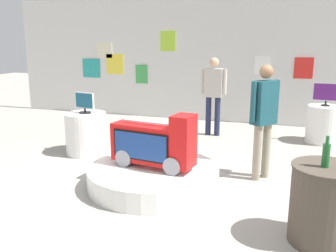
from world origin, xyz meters
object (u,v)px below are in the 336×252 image
main_display_pedestal (153,176)px  side_table_round (324,204)px  bottle_on_side_table (326,155)px  display_pedestal_left_rear (86,133)px  shopper_browsing_near_truck (264,114)px  display_pedestal_center_rear (323,124)px  tv_on_center_rear (327,93)px  novelty_firetruck_tv (154,145)px  tv_on_left_rear (85,102)px  shopper_browsing_rear (213,90)px

main_display_pedestal → side_table_round: side_table_round is taller
side_table_round → bottle_on_side_table: bearing=-132.7°
display_pedestal_left_rear → bottle_on_side_table: bearing=-27.3°
bottle_on_side_table → shopper_browsing_near_truck: 1.85m
display_pedestal_center_rear → bottle_on_side_table: size_ratio=2.41×
tv_on_center_rear → shopper_browsing_near_truck: shopper_browsing_near_truck is taller
novelty_firetruck_tv → tv_on_center_rear: 4.10m
tv_on_left_rear → bottle_on_side_table: bearing=-27.3°
display_pedestal_left_rear → shopper_browsing_rear: (1.95, 2.04, 0.61)m
side_table_round → shopper_browsing_rear: 4.49m
main_display_pedestal → tv_on_center_rear: bearing=52.4°
tv_on_center_rear → shopper_browsing_rear: shopper_browsing_rear is taller
novelty_firetruck_tv → display_pedestal_center_rear: bearing=52.8°
main_display_pedestal → display_pedestal_left_rear: display_pedestal_left_rear is taller
main_display_pedestal → bottle_on_side_table: bottle_on_side_table is taller
novelty_firetruck_tv → display_pedestal_center_rear: novelty_firetruck_tv is taller
main_display_pedestal → bottle_on_side_table: 2.47m
tv_on_left_rear → side_table_round: size_ratio=0.50×
main_display_pedestal → side_table_round: size_ratio=2.24×
shopper_browsing_near_truck → display_pedestal_left_rear: bearing=174.7°
main_display_pedestal → side_table_round: 2.37m
tv_on_center_rear → shopper_browsing_rear: bearing=-177.3°
display_pedestal_center_rear → tv_on_center_rear: tv_on_center_rear is taller
display_pedestal_center_rear → bottle_on_side_table: 4.21m
main_display_pedestal → tv_on_center_rear: size_ratio=3.48×
shopper_browsing_rear → novelty_firetruck_tv: bearing=-93.8°
tv_on_center_rear → shopper_browsing_near_truck: 2.66m
bottle_on_side_table → novelty_firetruck_tv: bearing=157.1°
display_pedestal_left_rear → shopper_browsing_rear: shopper_browsing_rear is taller
novelty_firetruck_tv → tv_on_center_rear: tv_on_center_rear is taller
tv_on_center_rear → tv_on_left_rear: bearing=-152.9°
tv_on_left_rear → shopper_browsing_near_truck: size_ratio=0.24×
display_pedestal_center_rear → tv_on_center_rear: (0.00, -0.00, 0.65)m
tv_on_left_rear → shopper_browsing_rear: size_ratio=0.25×
main_display_pedestal → shopper_browsing_near_truck: (1.44, 0.80, 0.86)m
novelty_firetruck_tv → display_pedestal_center_rear: size_ratio=1.62×
display_pedestal_left_rear → tv_on_center_rear: tv_on_center_rear is taller
novelty_firetruck_tv → tv_on_left_rear: size_ratio=2.96×
main_display_pedestal → display_pedestal_center_rear: (2.49, 3.25, 0.24)m
novelty_firetruck_tv → bottle_on_side_table: bearing=-22.9°
display_pedestal_center_rear → tv_on_center_rear: 0.65m
novelty_firetruck_tv → bottle_on_side_table: size_ratio=3.91×
tv_on_left_rear → side_table_round: bearing=-26.7°
bottle_on_side_table → tv_on_center_rear: bearing=85.2°
side_table_round → bottle_on_side_table: 0.54m
display_pedestal_left_rear → bottle_on_side_table: bottle_on_side_table is taller
display_pedestal_left_rear → bottle_on_side_table: 4.39m
tv_on_left_rear → shopper_browsing_rear: 2.83m
display_pedestal_left_rear → bottle_on_side_table: size_ratio=2.41×
tv_on_left_rear → shopper_browsing_near_truck: 3.17m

